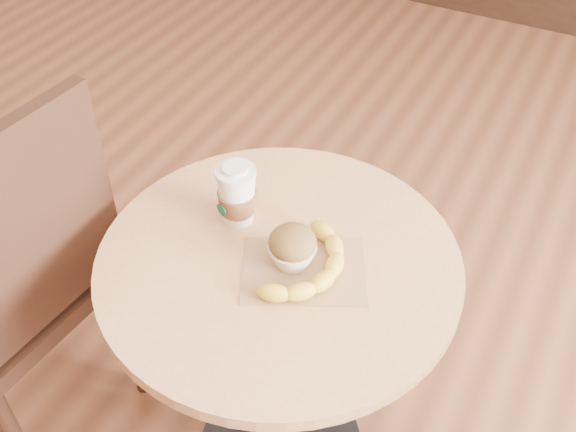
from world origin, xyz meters
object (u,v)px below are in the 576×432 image
Objects in this scene: cafe_table at (280,322)px; muffin at (292,247)px; banana at (314,266)px; coffee_cup at (237,196)px; chair_left at (11,283)px.

muffin is at bearing -2.19° from cafe_table.
banana is (0.08, -0.01, 0.23)m from cafe_table.
coffee_cup is at bearing 169.99° from banana.
banana is (0.05, -0.00, -0.02)m from muffin.
chair_left is 7.40× the size of coffee_cup.
muffin is 0.05m from banana.
chair_left reaches higher than muffin.
cafe_table is 0.25m from muffin.
coffee_cup is (-0.13, 0.06, 0.27)m from cafe_table.
coffee_cup is 0.17m from muffin.
cafe_table is at bearing 177.81° from muffin.
chair_left reaches higher than coffee_cup.
chair_left is 4.03× the size of banana.
cafe_table is at bearing -3.84° from coffee_cup.
chair_left is (-0.58, -0.20, 0.03)m from cafe_table.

